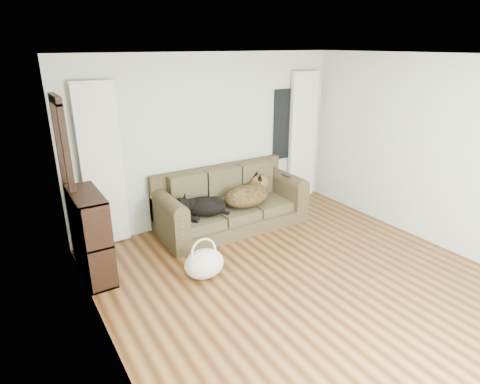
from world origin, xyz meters
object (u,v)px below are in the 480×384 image
sofa (232,200)px  dog_shepherd (248,196)px  tote_bag (204,265)px  bookshelf (92,239)px  dog_black_lab (202,207)px

sofa → dog_shepherd: size_ratio=2.91×
tote_bag → bookshelf: size_ratio=0.46×
sofa → tote_bag: bearing=-134.1°
bookshelf → sofa: bearing=6.7°
dog_shepherd → tote_bag: (-1.28, -1.00, -0.33)m
sofa → dog_black_lab: sofa is taller
dog_shepherd → bookshelf: bookshelf is taller
dog_black_lab → dog_shepherd: size_ratio=0.81×
dog_shepherd → tote_bag: dog_shepherd is taller
dog_black_lab → tote_bag: (-0.49, -1.00, -0.32)m
dog_shepherd → bookshelf: size_ratio=0.72×
sofa → bookshelf: size_ratio=2.11×
dog_black_lab → dog_shepherd: (0.79, -0.00, 0.01)m
dog_shepherd → bookshelf: bearing=1.3°
dog_black_lab → bookshelf: bookshelf is taller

